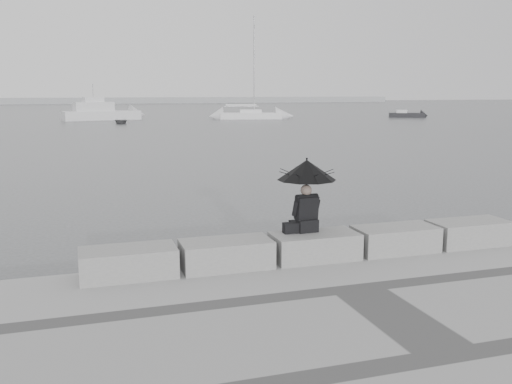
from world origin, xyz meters
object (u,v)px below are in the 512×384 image
object	(u,v)px
seated_person	(307,179)
motor_cruiser	(101,113)
small_motorboat	(407,115)
sailboat_right	(250,115)
dinghy	(121,121)

from	to	relation	value
seated_person	motor_cruiser	world-z (taller)	motor_cruiser
small_motorboat	sailboat_right	bearing A→B (deg)	-159.27
sailboat_right	dinghy	size ratio (longest dim) A/B	4.28
seated_person	dinghy	xyz separation A→B (m)	(0.77, 55.06, -1.74)
seated_person	sailboat_right	bearing A→B (deg)	70.52
seated_person	dinghy	distance (m)	55.09
motor_cruiser	dinghy	size ratio (longest dim) A/B	3.20
motor_cruiser	dinghy	world-z (taller)	motor_cruiser
sailboat_right	seated_person	bearing A→B (deg)	-94.38
dinghy	seated_person	bearing A→B (deg)	-87.61
motor_cruiser	dinghy	distance (m)	9.07
motor_cruiser	small_motorboat	bearing A→B (deg)	-19.60
sailboat_right	small_motorboat	size ratio (longest dim) A/B	2.66
seated_person	sailboat_right	xyz separation A→B (m)	(17.42, 60.67, -1.47)
seated_person	motor_cruiser	distance (m)	63.97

